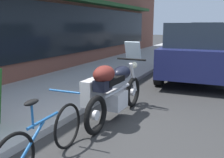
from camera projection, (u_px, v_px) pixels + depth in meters
The scene contains 6 objects.
ground_plane at pixel (131, 138), 3.87m from camera, with size 80.00×80.00×0.00m, color #2D2D2D.
sidewalk_curb at pixel (144, 57), 12.94m from camera, with size 30.00×2.98×0.12m.
touring_motorcycle at pixel (112, 89), 4.47m from camera, with size 2.20×0.70×1.40m.
parked_bicycle at pixel (44, 139), 3.03m from camera, with size 1.69×0.48×0.92m.
parked_minivan at pixel (199, 50), 7.99m from camera, with size 4.85×2.35×1.78m.
parked_car_down_block at pixel (209, 38), 14.79m from camera, with size 4.56×2.14×1.85m.
Camera 1 is at (-3.36, -1.28, 1.73)m, focal length 39.74 mm.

